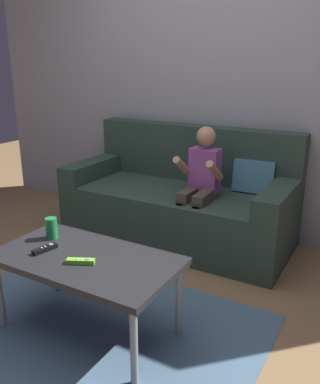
{
  "coord_description": "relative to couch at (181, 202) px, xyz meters",
  "views": [
    {
      "loc": [
        1.32,
        -1.54,
        1.41
      ],
      "look_at": [
        0.09,
        0.61,
        0.61
      ],
      "focal_mm": 38.35,
      "sensor_mm": 36.0,
      "label": 1
    }
  ],
  "objects": [
    {
      "name": "couch",
      "position": [
        0.0,
        0.0,
        0.0
      ],
      "size": [
        1.8,
        0.8,
        0.9
      ],
      "color": "#2D4238",
      "rests_on": "ground"
    },
    {
      "name": "game_remote_black_near_edge",
      "position": [
        -0.09,
        -1.41,
        0.15
      ],
      "size": [
        0.06,
        0.14,
        0.03
      ],
      "color": "black",
      "rests_on": "coffee_table"
    },
    {
      "name": "ground_plane",
      "position": [
        0.1,
        -1.29,
        -0.31
      ],
      "size": [
        9.39,
        9.39,
        0.0
      ],
      "primitive_type": "plane",
      "color": "olive"
    },
    {
      "name": "soda_can",
      "position": [
        -0.18,
        -1.27,
        0.19
      ],
      "size": [
        0.07,
        0.07,
        0.12
      ],
      "primitive_type": "cylinder",
      "color": "#1E7F47",
      "rests_on": "coffee_table"
    },
    {
      "name": "coffee_table",
      "position": [
        0.14,
        -1.35,
        0.09
      ],
      "size": [
        0.97,
        0.53,
        0.44
      ],
      "color": "#232326",
      "rests_on": "ground"
    },
    {
      "name": "person_seated_on_couch",
      "position": [
        0.24,
        -0.18,
        0.24
      ],
      "size": [
        0.31,
        0.37,
        0.96
      ],
      "color": "#4C4238",
      "rests_on": "ground"
    },
    {
      "name": "wall_back",
      "position": [
        0.1,
        0.39,
        0.94
      ],
      "size": [
        4.7,
        0.05,
        2.5
      ],
      "primitive_type": "cube",
      "color": "#999EA8",
      "rests_on": "ground"
    },
    {
      "name": "area_rug",
      "position": [
        0.14,
        -1.35,
        -0.31
      ],
      "size": [
        1.82,
        1.3,
        0.01
      ],
      "primitive_type": "cube",
      "color": "slate",
      "rests_on": "ground"
    },
    {
      "name": "game_remote_lime_center",
      "position": [
        0.16,
        -1.43,
        0.15
      ],
      "size": [
        0.14,
        0.09,
        0.03
      ],
      "color": "#72C638",
      "rests_on": "coffee_table"
    }
  ]
}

